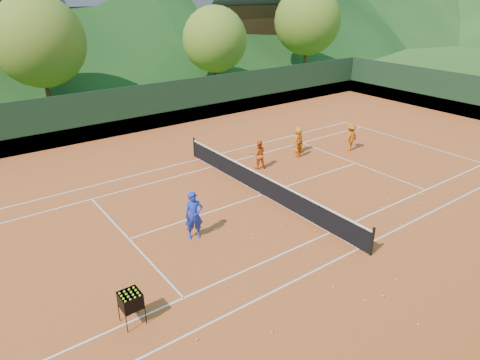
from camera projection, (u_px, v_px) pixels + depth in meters
ground at (262, 195)px, 19.36m from camera, size 400.00×400.00×0.00m
clay_court at (262, 195)px, 19.36m from camera, size 40.00×24.00×0.02m
coach at (194, 215)px, 15.65m from camera, size 0.78×0.64×1.85m
student_a at (259, 155)px, 21.87m from camera, size 0.91×0.82×1.51m
student_b at (299, 146)px, 23.43m from camera, size 0.82×0.57×1.29m
student_c at (299, 140)px, 24.02m from camera, size 0.83×0.66×1.49m
student_d at (351, 137)px, 24.32m from camera, size 1.04×0.61×1.58m
tennis_ball_0 at (337, 204)px, 18.42m from camera, size 0.07×0.07×0.07m
tennis_ball_1 at (401, 225)px, 16.78m from camera, size 0.07×0.07×0.07m
tennis_ball_2 at (316, 231)px, 16.39m from camera, size 0.07×0.07×0.07m
tennis_ball_3 at (282, 226)px, 16.72m from camera, size 0.07×0.07×0.07m
tennis_ball_4 at (383, 208)px, 18.11m from camera, size 0.07×0.07×0.07m
tennis_ball_5 at (254, 235)px, 16.11m from camera, size 0.07×0.07×0.07m
tennis_ball_6 at (423, 195)px, 19.25m from camera, size 0.07×0.07×0.07m
tennis_ball_7 at (365, 301)px, 12.70m from camera, size 0.07×0.07×0.07m
tennis_ball_8 at (396, 280)px, 13.62m from camera, size 0.07×0.07×0.07m
tennis_ball_9 at (417, 194)px, 19.30m from camera, size 0.07×0.07×0.07m
tennis_ball_10 at (383, 296)px, 12.91m from camera, size 0.07×0.07×0.07m
tennis_ball_11 at (197, 339)px, 11.30m from camera, size 0.07×0.07×0.07m
tennis_ball_12 at (333, 287)px, 13.28m from camera, size 0.07×0.07×0.07m
tennis_ball_13 at (419, 203)px, 18.47m from camera, size 0.07×0.07×0.07m
tennis_ball_14 at (388, 199)px, 18.83m from camera, size 0.07×0.07×0.07m
tennis_ball_15 at (272, 332)px, 11.56m from camera, size 0.07×0.07×0.07m
tennis_ball_17 at (246, 223)px, 16.95m from camera, size 0.07×0.07×0.07m
tennis_ball_18 at (456, 235)px, 16.12m from camera, size 0.07×0.07×0.07m
tennis_ball_19 at (418, 324)px, 11.81m from camera, size 0.07×0.07×0.07m
court_lines at (262, 194)px, 19.35m from camera, size 23.83×11.03×0.00m
tennis_net at (263, 184)px, 19.15m from camera, size 0.10×12.07×1.10m
perimeter_fence at (263, 169)px, 18.84m from camera, size 40.40×24.24×3.00m
ball_hopper at (131, 301)px, 11.63m from camera, size 0.57×0.57×1.00m
chalet_mid at (106, 25)px, 45.57m from camera, size 12.65×8.82×11.45m
chalet_right at (235, 19)px, 50.08m from camera, size 11.50×8.82×11.91m
tree_b at (39, 41)px, 29.78m from camera, size 6.40×6.40×8.40m
tree_c at (215, 39)px, 36.88m from camera, size 5.60×5.60×7.35m
tree_d at (307, 21)px, 43.70m from camera, size 6.80×6.80×8.93m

